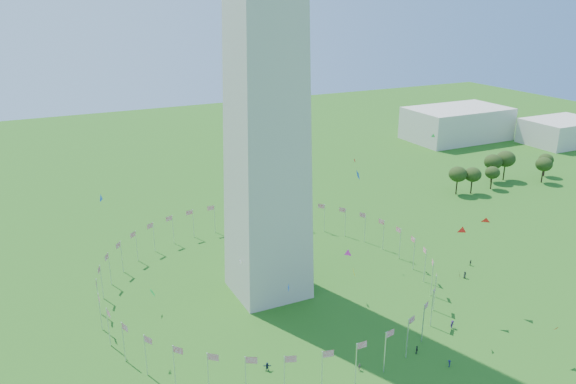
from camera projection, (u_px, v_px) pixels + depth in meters
name	position (u px, v px, depth m)	size (l,w,h in m)	color
flag_ring	(268.00, 274.00, 138.41)	(80.24, 80.24, 9.00)	silver
gov_building_east_a	(457.00, 124.00, 284.28)	(50.00, 30.00, 16.00)	beige
gov_building_east_b	(561.00, 132.00, 276.16)	(35.00, 25.00, 12.00)	beige
kites_aloft	(408.00, 236.00, 118.17)	(89.76, 70.59, 35.75)	red
tree_line_east	(500.00, 172.00, 215.91)	(53.41, 16.12, 11.60)	#2C4517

